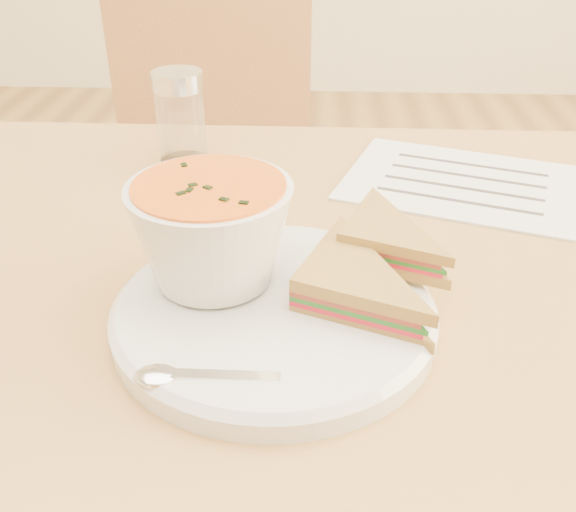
# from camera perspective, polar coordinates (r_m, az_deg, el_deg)

# --- Properties ---
(chair_far) EXTENTS (0.52, 0.52, 0.93)m
(chair_far) POSITION_cam_1_polar(r_m,az_deg,el_deg) (1.30, -4.75, 3.92)
(chair_far) COLOR brown
(chair_far) RESTS_ON floor
(plate) EXTENTS (0.30, 0.30, 0.02)m
(plate) POSITION_cam_1_polar(r_m,az_deg,el_deg) (0.51, -1.24, -5.18)
(plate) COLOR silver
(plate) RESTS_ON dining_table
(soup_bowl) EXTENTS (0.13, 0.13, 0.09)m
(soup_bowl) POSITION_cam_1_polar(r_m,az_deg,el_deg) (0.51, -6.74, 1.61)
(soup_bowl) COLOR silver
(soup_bowl) RESTS_ON plate
(sandwich_half_a) EXTENTS (0.14, 0.14, 0.03)m
(sandwich_half_a) POSITION_cam_1_polar(r_m,az_deg,el_deg) (0.48, 0.09, -3.81)
(sandwich_half_a) COLOR #AF893D
(sandwich_half_a) RESTS_ON plate
(sandwich_half_b) EXTENTS (0.12, 0.12, 0.03)m
(sandwich_half_b) POSITION_cam_1_polar(r_m,az_deg,el_deg) (0.53, 4.28, 0.61)
(sandwich_half_b) COLOR #AF893D
(sandwich_half_b) RESTS_ON plate
(spoon) EXTENTS (0.16, 0.04, 0.01)m
(spoon) POSITION_cam_1_polar(r_m,az_deg,el_deg) (0.44, -5.56, -10.66)
(spoon) COLOR silver
(spoon) RESTS_ON plate
(paper_menu) EXTENTS (0.31, 0.27, 0.00)m
(paper_menu) POSITION_cam_1_polar(r_m,az_deg,el_deg) (0.76, 15.41, 6.26)
(paper_menu) COLOR white
(paper_menu) RESTS_ON dining_table
(condiment_shaker) EXTENTS (0.06, 0.06, 0.11)m
(condiment_shaker) POSITION_cam_1_polar(r_m,az_deg,el_deg) (0.80, -9.54, 12.11)
(condiment_shaker) COLOR silver
(condiment_shaker) RESTS_ON dining_table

